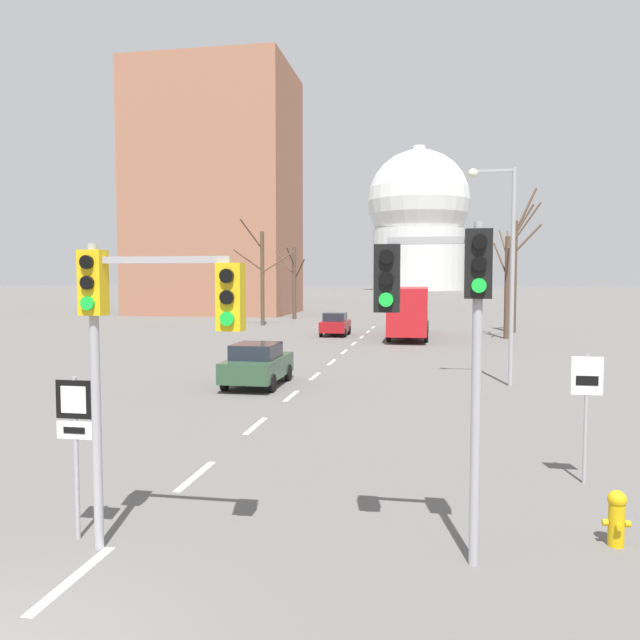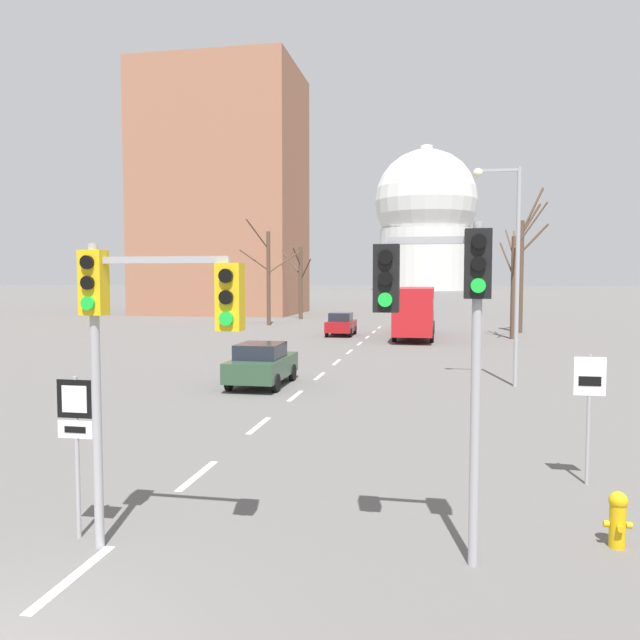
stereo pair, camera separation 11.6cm
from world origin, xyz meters
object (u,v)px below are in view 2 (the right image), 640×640
Objects in this scene: traffic_signal_near_right at (445,308)px; sedan_mid_centre at (262,364)px; traffic_signal_centre_tall at (142,319)px; speed_limit_sign at (589,397)px; fire_hydrant at (618,517)px; street_lamp_right at (509,254)px; city_bus at (415,308)px; route_sign_post at (76,428)px; sedan_near_right at (405,319)px; sedan_near_left at (341,324)px.

traffic_signal_near_right is 15.71m from sedan_mid_centre.
speed_limit_sign is (7.20, 4.46, -1.73)m from traffic_signal_centre_tall.
fire_hydrant is 15.23m from street_lamp_right.
sedan_mid_centre is at bearing -103.48° from city_bus.
speed_limit_sign reaches higher than route_sign_post.
speed_limit_sign is 31.21m from city_bus.
speed_limit_sign is 0.62× the size of sedan_near_right.
speed_limit_sign is (2.85, 4.03, -1.91)m from traffic_signal_near_right.
route_sign_post is at bearing -153.60° from speed_limit_sign.
sedan_near_left is (-1.34, 35.59, -0.91)m from route_sign_post.
fire_hydrant is 35.70m from sedan_near_left.
speed_limit_sign is at bearing -81.74° from sedan_near_right.
sedan_mid_centre reaches higher than fire_hydrant.
route_sign_post is 8.43m from fire_hydrant.
route_sign_post is 14.18m from sedan_mid_centre.
city_bus is at bearing -81.95° from sedan_near_right.
sedan_near_right is 29.11m from sedan_mid_centre.
fire_hydrant is 34.19m from city_bus.
street_lamp_right is at bearing 66.76° from traffic_signal_centre_tall.
sedan_near_left is at bearing 174.55° from city_bus.
fire_hydrant is at bearing 8.33° from route_sign_post.
traffic_signal_centre_tall is 35.48m from city_bus.
traffic_signal_centre_tall is 1.79× the size of route_sign_post.
city_bus reaches higher than sedan_mid_centre.
city_bus is at bearing 76.52° from sedan_mid_centre.
fire_hydrant is 0.23× the size of sedan_near_left.
traffic_signal_near_right reaches higher than sedan_near_left.
speed_limit_sign is 12.00m from street_lamp_right.
sedan_near_left is (-6.95, 35.41, -2.83)m from traffic_signal_near_right.
sedan_near_right is (-2.78, 42.78, -2.91)m from traffic_signal_near_right.
traffic_signal_near_right is 36.20m from sedan_near_left.
speed_limit_sign is 0.24× the size of city_bus.
route_sign_post is at bearing -85.64° from sedan_mid_centre.
street_lamp_right is at bearing 10.05° from sedan_mid_centre.
traffic_signal_near_right is 0.59× the size of street_lamp_right.
route_sign_post is at bearing 168.47° from traffic_signal_centre_tall.
sedan_near_right is 8.05m from city_bus.
route_sign_post is 0.62× the size of sedan_mid_centre.
traffic_signal_centre_tall is at bearing -94.35° from city_bus.
speed_limit_sign is 39.18m from sedan_near_right.
sedan_near_right is at bearing 93.71° from traffic_signal_near_right.
traffic_signal_near_right is 1.17× the size of sedan_mid_centre.
traffic_signal_centre_tall is 1.21× the size of sedan_near_left.
sedan_near_right is 0.39× the size of city_bus.
traffic_signal_centre_tall is 5.33× the size of fire_hydrant.
street_lamp_right is at bearing 62.66° from route_sign_post.
speed_limit_sign is (8.46, 4.20, 0.01)m from route_sign_post.
route_sign_post is 35.31m from city_bus.
street_lamp_right is 2.17× the size of sedan_near_left.
speed_limit_sign is 32.90m from sedan_near_left.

